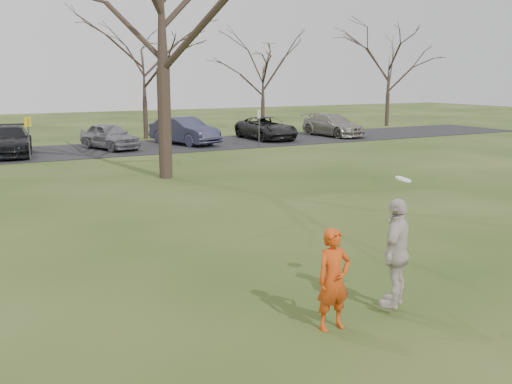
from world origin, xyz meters
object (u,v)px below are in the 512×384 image
Objects in this scene: player_defender at (333,279)px; car_6 at (266,128)px; car_5 at (184,131)px; car_4 at (110,136)px; catching_play at (397,252)px; car_3 at (10,141)px; car_7 at (333,125)px.

car_6 is at bearing 64.33° from player_defender.
player_defender is at bearing -124.42° from car_5.
catching_play is at bearing -110.36° from car_4.
player_defender is 0.33× the size of car_3.
car_7 reaches higher than car_6.
car_4 is 1.89× the size of catching_play.
catching_play is at bearing -114.27° from car_6.
car_4 is at bearing -176.97° from car_6.
car_7 is (17.83, 24.70, -0.07)m from player_defender.
car_7 is at bearing -2.96° from car_6.
car_3 is at bearing 176.27° from car_7.
player_defender is 0.33× the size of car_6.
car_3 is (-1.89, 24.39, -0.05)m from player_defender.
car_3 is at bearing 96.22° from player_defender.
car_4 is 14.70m from car_7.
car_4 is (3.13, 24.63, -0.08)m from player_defender.
player_defender is 30.46m from car_7.
catching_play is at bearing -73.67° from car_3.
car_5 is 2.18× the size of catching_play.
catching_play is (3.20, -24.34, 0.28)m from car_3.
car_4 is 4.39m from car_5.
catching_play reaches higher than car_3.
car_6 is 1.02× the size of car_7.
catching_play reaches higher than car_5.
car_3 is 1.22× the size of car_4.
car_5 is at bearing -12.93° from car_4.
car_6 is (5.48, 0.14, -0.09)m from car_5.
catching_play is (-1.82, -24.58, 0.31)m from car_4.
car_7 is (14.70, 0.06, 0.01)m from car_4.
car_6 is (14.88, 0.63, -0.03)m from car_3.
car_7 is at bearing 9.73° from car_3.
car_6 is at bearing 64.92° from catching_play.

